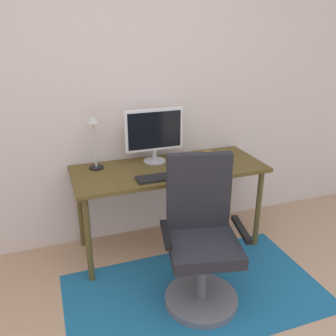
% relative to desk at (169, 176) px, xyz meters
% --- Properties ---
extents(wall_back, '(6.00, 0.10, 2.60)m').
position_rel_desk_xyz_m(wall_back, '(-0.38, 0.37, 0.65)').
color(wall_back, beige).
rests_on(wall_back, ground).
extents(area_rug, '(1.79, 1.01, 0.01)m').
position_rel_desk_xyz_m(area_rug, '(-0.03, -0.63, -0.64)').
color(area_rug, '#1C5F89').
rests_on(area_rug, ground).
extents(desk, '(1.52, 0.61, 0.72)m').
position_rel_desk_xyz_m(desk, '(0.00, 0.00, 0.00)').
color(desk, brown).
rests_on(desk, ground).
extents(monitor, '(0.48, 0.18, 0.44)m').
position_rel_desk_xyz_m(monitor, '(-0.07, 0.16, 0.33)').
color(monitor, '#B2B2B7').
rests_on(monitor, desk).
extents(keyboard, '(0.43, 0.13, 0.02)m').
position_rel_desk_xyz_m(keyboard, '(-0.10, -0.19, 0.08)').
color(keyboard, black).
rests_on(keyboard, desk).
extents(computer_mouse, '(0.06, 0.10, 0.03)m').
position_rel_desk_xyz_m(computer_mouse, '(0.20, -0.16, 0.09)').
color(computer_mouse, black).
rests_on(computer_mouse, desk).
extents(coffee_cup, '(0.08, 0.08, 0.09)m').
position_rel_desk_xyz_m(coffee_cup, '(0.34, 0.01, 0.12)').
color(coffee_cup, '#91540E').
rests_on(coffee_cup, desk).
extents(cell_phone, '(0.07, 0.14, 0.01)m').
position_rel_desk_xyz_m(cell_phone, '(0.50, -0.00, 0.08)').
color(cell_phone, black).
rests_on(cell_phone, desk).
extents(desk_lamp, '(0.11, 0.11, 0.43)m').
position_rel_desk_xyz_m(desk_lamp, '(-0.55, 0.17, 0.36)').
color(desk_lamp, black).
rests_on(desk_lamp, desk).
extents(office_chair, '(0.58, 0.53, 1.01)m').
position_rel_desk_xyz_m(office_chair, '(-0.02, -0.67, -0.23)').
color(office_chair, slate).
rests_on(office_chair, ground).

